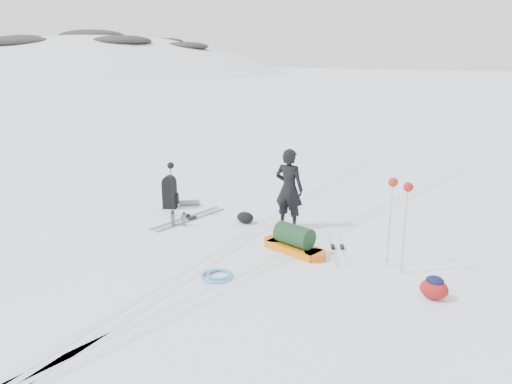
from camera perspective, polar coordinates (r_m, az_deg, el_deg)
ground at (r=9.66m, az=-2.07°, el=-5.76°), size 200.00×200.00×0.00m
ski_tracks at (r=10.05m, az=3.67°, el=-4.89°), size 3.38×17.97×0.01m
skier at (r=10.22m, az=3.79°, el=0.36°), size 0.63×0.43×1.68m
pulk_sled at (r=9.16m, az=4.38°, el=-5.68°), size 1.41×0.64×0.52m
expedition_rucksack at (r=11.81m, az=-9.56°, el=-0.10°), size 0.65×0.79×0.78m
ski_poles_black at (r=11.06m, az=-9.70°, el=2.26°), size 0.15×0.15×1.23m
ski_poles_silver at (r=8.39m, az=16.10°, el=-0.34°), size 0.45×0.32×1.56m
touring_skis_grey at (r=11.06m, az=-7.66°, el=-2.99°), size 0.52×2.02×0.07m
touring_skis_white at (r=9.46m, az=9.29°, el=-6.35°), size 1.09×1.61×0.06m
rope_coil at (r=8.24m, az=-4.41°, el=-9.49°), size 0.66×0.66×0.06m
small_daypack at (r=7.96m, az=19.69°, el=-10.26°), size 0.45×0.36×0.36m
thermos_pair at (r=10.62m, az=-8.87°, el=-3.10°), size 0.26×0.24×0.31m
stuff_sack at (r=10.69m, az=-1.24°, el=-2.93°), size 0.41×0.32×0.24m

